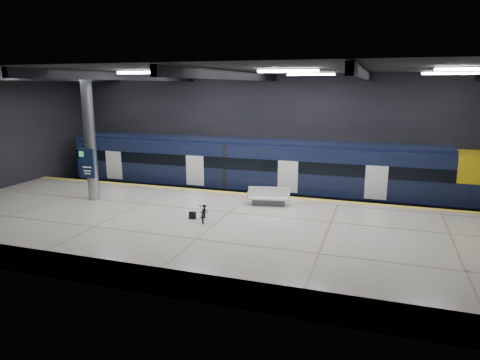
% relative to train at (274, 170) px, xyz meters
% --- Properties ---
extents(ground, '(30.00, 30.00, 0.00)m').
position_rel_train_xyz_m(ground, '(-0.64, -5.50, -2.06)').
color(ground, black).
rests_on(ground, ground).
extents(room_shell, '(30.10, 16.10, 8.05)m').
position_rel_train_xyz_m(room_shell, '(-0.64, -5.49, 3.66)').
color(room_shell, black).
rests_on(room_shell, ground).
extents(platform, '(30.00, 11.00, 1.10)m').
position_rel_train_xyz_m(platform, '(-0.64, -8.00, -1.51)').
color(platform, beige).
rests_on(platform, ground).
extents(safety_strip, '(30.00, 0.40, 0.01)m').
position_rel_train_xyz_m(safety_strip, '(-0.64, -2.75, -0.95)').
color(safety_strip, yellow).
rests_on(safety_strip, platform).
extents(rails, '(30.00, 1.52, 0.16)m').
position_rel_train_xyz_m(rails, '(-0.64, 0.00, -1.98)').
color(rails, gray).
rests_on(rails, ground).
extents(train, '(29.40, 2.84, 3.79)m').
position_rel_train_xyz_m(train, '(0.00, 0.00, 0.00)').
color(train, black).
rests_on(train, ground).
extents(bench, '(2.34, 1.30, 0.98)m').
position_rel_train_xyz_m(bench, '(0.87, -4.59, -0.62)').
color(bench, '#595B60').
rests_on(bench, platform).
extents(bicycle, '(1.10, 1.77, 0.88)m').
position_rel_train_xyz_m(bicycle, '(-1.35, -8.07, -0.52)').
color(bicycle, '#99999E').
rests_on(bicycle, platform).
extents(pannier_bag, '(0.31, 0.19, 0.35)m').
position_rel_train_xyz_m(pannier_bag, '(-1.95, -8.07, -0.78)').
color(pannier_bag, black).
rests_on(pannier_bag, platform).
extents(info_column, '(0.90, 0.78, 6.90)m').
position_rel_train_xyz_m(info_column, '(-8.64, -6.52, 2.40)').
color(info_column, '#9EA0A5').
rests_on(info_column, platform).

